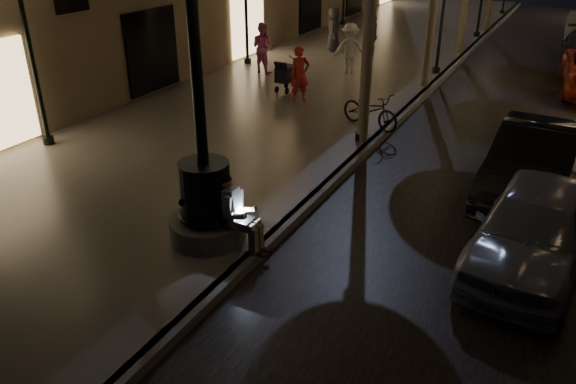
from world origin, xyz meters
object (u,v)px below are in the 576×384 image
Objects in this scene: pedestrian_white at (350,49)px; bicycle at (370,110)px; pedestrian_blue at (373,35)px; pedestrian_dark at (333,30)px; fountain_lamppost at (205,188)px; car_second at (534,161)px; lamp_left_a at (25,24)px; pedestrian_pink at (263,48)px; stroller at (286,74)px; car_front at (533,226)px; pedestrian_red at (300,75)px; seated_man_laptop at (235,210)px; lamp_curb_a at (367,22)px.

pedestrian_white reaches higher than bicycle.
pedestrian_dark reaches higher than pedestrian_blue.
pedestrian_dark is at bearing 105.17° from fountain_lamppost.
lamp_left_a is at bearing -161.10° from car_second.
pedestrian_dark is at bearing -72.59° from pedestrian_white.
pedestrian_white is 1.08× the size of pedestrian_blue.
pedestrian_pink is at bearing 9.78° from pedestrian_white.
car_second is (11.40, 3.12, -2.47)m from lamp_left_a.
car_front reaches higher than stroller.
pedestrian_red is (-7.23, 3.17, 0.31)m from car_second.
lamp_curb_a is (0.09, 6.00, 2.31)m from seated_man_laptop.
seated_man_laptop is at bearing -90.83° from lamp_curb_a.
lamp_left_a is 2.60× the size of pedestrian_dark.
pedestrian_pink is at bearing 139.24° from lamp_curb_a.
seated_man_laptop is 1.18× the size of stroller.
lamp_left_a is 8.98m from bicycle.
pedestrian_white is at bearing -162.66° from pedestrian_dark.
car_front is 2.49× the size of pedestrian_red.
lamp_left_a is 2.61× the size of pedestrian_white.
pedestrian_white is (-7.18, 7.25, 0.36)m from car_second.
pedestrian_pink is at bearing 88.39° from pedestrian_red.
pedestrian_pink reaches higher than pedestrian_white.
pedestrian_white is (0.05, 4.07, 0.05)m from pedestrian_red.
stroller is at bearing 65.66° from lamp_left_a.
lamp_curb_a reaches higher than seated_man_laptop.
pedestrian_pink is (-1.95, 1.85, 0.34)m from stroller.
pedestrian_red is at bearing 159.89° from car_second.
fountain_lamppost is 4.45× the size of stroller.
pedestrian_dark reaches higher than stroller.
bicycle is at bearing 36.09° from lamp_left_a.
pedestrian_pink is (1.29, 9.01, -2.11)m from lamp_left_a.
pedestrian_red reaches higher than car_second.
pedestrian_pink is 0.98× the size of bicycle.
pedestrian_dark is (-9.23, 10.47, 0.36)m from car_second.
car_front is (5.31, 2.15, -0.47)m from fountain_lamppost.
seated_man_laptop is 12.68m from pedestrian_white.
pedestrian_dark is at bearing 134.98° from car_second.
stroller is at bearing 57.95° from pedestrian_white.
pedestrian_red is at bearing -179.80° from pedestrian_dark.
fountain_lamppost is 7.00m from lamp_left_a.
seated_man_laptop is 0.30× the size of car_second.
fountain_lamppost reaches higher than pedestrian_blue.
bicycle is (4.79, -8.52, -0.43)m from pedestrian_dark.
lamp_left_a is 2.60× the size of pedestrian_pink.
lamp_curb_a reaches higher than car_second.
pedestrian_dark is (2.17, 13.59, -2.11)m from lamp_left_a.
fountain_lamppost is at bearing -180.00° from seated_man_laptop.
pedestrian_red reaches higher than stroller.
car_second is 7.90m from pedestrian_red.
pedestrian_red is 3.96m from pedestrian_pink.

